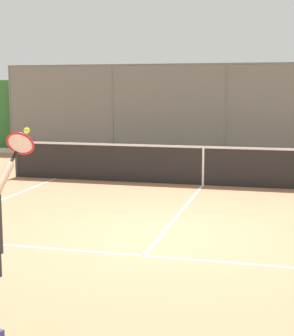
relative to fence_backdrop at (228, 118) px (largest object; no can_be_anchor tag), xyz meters
name	(u,v)px	position (x,y,z in m)	size (l,w,h in m)	color
ground_plane	(161,235)	(0.00, 10.38, -1.32)	(60.00, 60.00, 0.00)	#B27551
court_line_markings	(140,261)	(0.00, 11.72, -1.31)	(7.85, 10.50, 0.01)	white
fence_backdrop	(228,118)	(0.00, 0.00, 0.00)	(18.79, 1.37, 3.17)	slate
tennis_net	(203,165)	(0.00, 5.73, -0.82)	(10.09, 0.09, 1.07)	#2D2D2D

